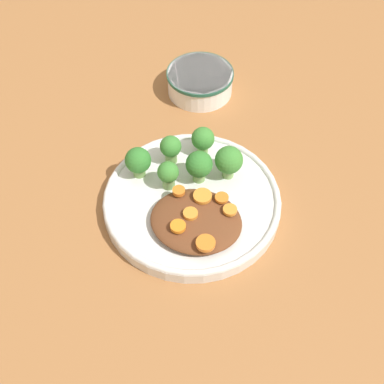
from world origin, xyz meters
TOP-DOWN VIEW (x-y plane):
  - ground_plane at (0.00, 0.00)m, footprint 4.00×4.00m
  - plate at (0.00, 0.00)m, footprint 0.27×0.27m
  - dip_bowl at (0.06, -0.26)m, footprint 0.12×0.12m
  - stew_mound at (-0.02, 0.05)m, footprint 0.13×0.11m
  - broccoli_floret_0 at (0.05, -0.06)m, footprint 0.03×0.03m
  - broccoli_floret_1 at (0.09, -0.02)m, footprint 0.04×0.04m
  - broccoli_floret_2 at (0.00, -0.04)m, footprint 0.04×0.04m
  - broccoli_floret_3 at (0.01, -0.10)m, footprint 0.04×0.04m
  - broccoli_floret_4 at (-0.04, -0.06)m, footprint 0.04×0.04m
  - broccoli_floret_5 at (0.04, -0.01)m, footprint 0.03×0.03m
  - carrot_slice_0 at (-0.06, 0.02)m, footprint 0.02×0.02m
  - carrot_slice_1 at (0.02, 0.01)m, footprint 0.02×0.02m
  - carrot_slice_2 at (-0.02, 0.01)m, footprint 0.03×0.03m
  - carrot_slice_3 at (0.00, 0.07)m, footprint 0.02×0.02m
  - carrot_slice_4 at (-0.01, 0.05)m, footprint 0.02×0.02m
  - carrot_slice_5 at (-0.05, 0.01)m, footprint 0.02×0.02m
  - carrot_slice_6 at (-0.04, 0.09)m, footprint 0.03×0.03m

SIDE VIEW (x-z plane):
  - ground_plane at x=0.00m, z-range 0.00..0.00m
  - plate at x=0.00m, z-range 0.00..0.03m
  - dip_bowl at x=0.06m, z-range 0.00..0.05m
  - stew_mound at x=-0.02m, z-range 0.02..0.04m
  - carrot_slice_5 at x=-0.05m, z-range 0.04..0.05m
  - carrot_slice_0 at x=-0.06m, z-range 0.04..0.05m
  - carrot_slice_4 at x=-0.01m, z-range 0.04..0.05m
  - carrot_slice_2 at x=-0.02m, z-range 0.04..0.05m
  - carrot_slice_6 at x=-0.04m, z-range 0.04..0.05m
  - carrot_slice_3 at x=0.00m, z-range 0.04..0.05m
  - carrot_slice_1 at x=0.02m, z-range 0.04..0.05m
  - broccoli_floret_3 at x=0.01m, z-range 0.02..0.07m
  - broccoli_floret_5 at x=0.04m, z-range 0.02..0.07m
  - broccoli_floret_0 at x=0.05m, z-range 0.02..0.08m
  - broccoli_floret_1 at x=0.09m, z-range 0.02..0.08m
  - broccoli_floret_2 at x=0.00m, z-range 0.02..0.08m
  - broccoli_floret_4 at x=-0.04m, z-range 0.03..0.08m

